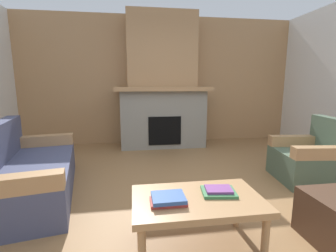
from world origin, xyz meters
name	(u,v)px	position (x,y,z in m)	size (l,w,h in m)	color
ground	(192,205)	(0.00, 0.00, 0.00)	(9.00, 9.00, 0.00)	olive
wall_back_wood_panel	(160,81)	(0.00, 3.00, 1.35)	(6.00, 0.12, 2.70)	tan
fireplace	(162,90)	(0.00, 2.62, 1.16)	(1.90, 0.82, 2.70)	gray
couch	(26,173)	(-1.83, 0.47, 0.29)	(1.16, 1.92, 0.85)	#474C6B
armchair	(311,159)	(1.74, 0.43, 0.29)	(0.85, 0.85, 0.85)	#4C604C
coffee_table	(197,204)	(-0.13, -0.66, 0.38)	(1.00, 0.60, 0.43)	tan
book_stack_near_edge	(168,199)	(-0.37, -0.72, 0.46)	(0.27, 0.21, 0.05)	#B23833
book_stack_center	(219,191)	(0.05, -0.62, 0.45)	(0.29, 0.24, 0.04)	#3D7F4C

